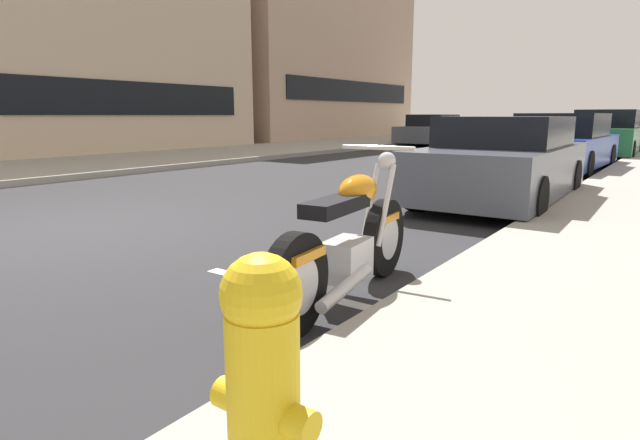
{
  "coord_description": "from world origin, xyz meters",
  "views": [
    {
      "loc": [
        -3.09,
        -6.15,
        1.37
      ],
      "look_at": [
        -0.1,
        -4.03,
        0.63
      ],
      "focal_mm": 29.13,
      "sensor_mm": 36.0,
      "label": 1
    }
  ],
  "objects": [
    {
      "name": "townhouse_far_uphill",
      "position": [
        21.87,
        15.23,
        6.01
      ],
      "size": [
        14.19,
        12.0,
        12.01
      ],
      "color": "tan",
      "rests_on": "ground"
    },
    {
      "name": "townhouse_behind_pole",
      "position": [
        6.21,
        13.8,
        4.37
      ],
      "size": [
        14.94,
        9.16,
        8.73
      ],
      "color": "beige",
      "rests_on": "ground"
    },
    {
      "name": "parked_motorcycle",
      "position": [
        0.07,
        -4.16,
        0.44
      ],
      "size": [
        2.11,
        0.62,
        1.13
      ],
      "rotation": [
        0.0,
        0.0,
        0.11
      ],
      "color": "black",
      "rests_on": "ground"
    },
    {
      "name": "parked_car_across_street",
      "position": [
        10.95,
        -3.53,
        0.67
      ],
      "size": [
        4.61,
        2.04,
        1.41
      ],
      "rotation": [
        0.0,
        0.0,
        -0.03
      ],
      "color": "navy",
      "rests_on": "ground"
    },
    {
      "name": "parked_car_behind_motorcycle",
      "position": [
        5.23,
        -3.77,
        0.65
      ],
      "size": [
        4.27,
        1.91,
        1.35
      ],
      "rotation": [
        0.0,
        0.0,
        0.02
      ],
      "color": "#4C515B",
      "rests_on": "ground"
    },
    {
      "name": "car_opposite_curb",
      "position": [
        19.97,
        3.83,
        0.67
      ],
      "size": [
        4.75,
        2.04,
        1.4
      ],
      "rotation": [
        0.0,
        0.0,
        3.18
      ],
      "color": "#4C515B",
      "rests_on": "ground"
    },
    {
      "name": "parked_car_at_intersection",
      "position": [
        16.66,
        -3.81,
        0.72
      ],
      "size": [
        4.57,
        1.98,
        1.54
      ],
      "rotation": [
        0.0,
        0.0,
        0.01
      ],
      "color": "#236638",
      "rests_on": "ground"
    },
    {
      "name": "fire_hydrant",
      "position": [
        -2.04,
        -5.2,
        0.59
      ],
      "size": [
        0.24,
        0.36,
        0.85
      ],
      "color": "gold",
      "rests_on": "sidewalk_near_curb"
    },
    {
      "name": "parking_stall_stripe",
      "position": [
        0.0,
        -3.86,
        0.0
      ],
      "size": [
        0.12,
        2.2,
        0.01
      ],
      "primitive_type": "cube",
      "color": "silver",
      "rests_on": "ground"
    },
    {
      "name": "sidewalk_far_curb",
      "position": [
        12.0,
        6.96,
        0.07
      ],
      "size": [
        120.0,
        5.0,
        0.14
      ],
      "primitive_type": "cube",
      "color": "gray",
      "rests_on": "ground"
    },
    {
      "name": "parked_car_near_corner",
      "position": [
        27.27,
        -3.73,
        0.68
      ],
      "size": [
        4.76,
        2.07,
        1.41
      ],
      "rotation": [
        0.0,
        0.0,
        -0.07
      ],
      "color": "#AD1919",
      "rests_on": "ground"
    },
    {
      "name": "parked_car_second_in_row",
      "position": [
        21.5,
        -3.92,
        0.66
      ],
      "size": [
        4.17,
        1.87,
        1.39
      ],
      "rotation": [
        0.0,
        0.0,
        0.01
      ],
      "color": "#236638",
      "rests_on": "ground"
    },
    {
      "name": "ground_plane",
      "position": [
        0.0,
        0.0,
        0.0
      ],
      "size": [
        260.0,
        260.0,
        0.0
      ],
      "primitive_type": "plane",
      "color": "#28282B"
    }
  ]
}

